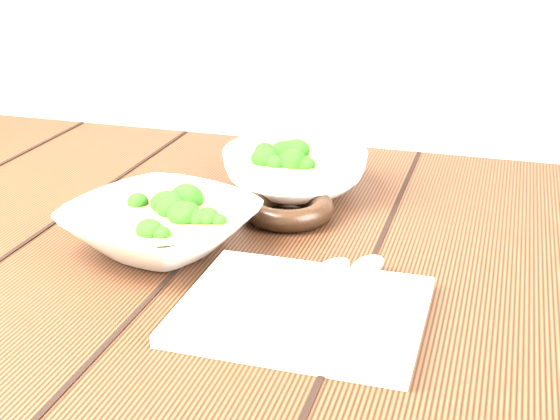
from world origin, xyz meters
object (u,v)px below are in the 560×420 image
Objects in this scene: soup_bowl_back at (295,170)px; trivet at (288,208)px; napkin at (302,310)px; table at (228,324)px; soup_bowl_front at (161,225)px.

trivet is at bearing -80.06° from soup_bowl_back.
trivet reaches higher than napkin.
soup_bowl_front is at bearing -142.90° from table.
soup_bowl_back is 1.87× the size of trivet.
soup_bowl_back is (0.04, 0.17, 0.15)m from table.
napkin is (0.10, -0.32, -0.03)m from soup_bowl_back.
table is at bearing -125.24° from trivet.
soup_bowl_back is (0.10, 0.21, 0.01)m from soup_bowl_front.
trivet is 0.50× the size of napkin.
soup_bowl_front is 1.19× the size of soup_bowl_back.
soup_bowl_back reaches higher than trivet.
table is 5.17× the size of napkin.
soup_bowl_front is at bearing 151.45° from napkin.
soup_bowl_front is 2.22× the size of trivet.
soup_bowl_front is at bearing -115.16° from soup_bowl_back.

